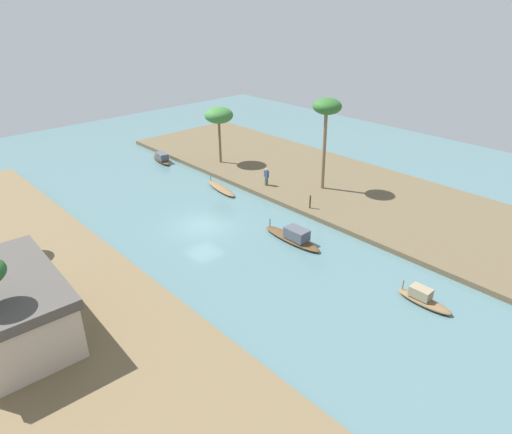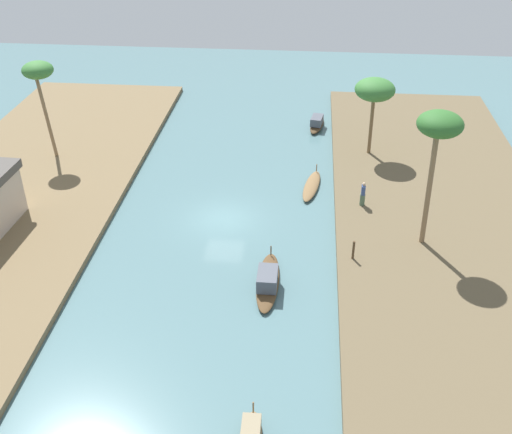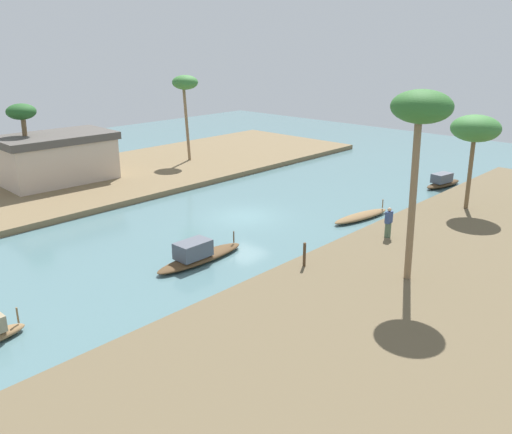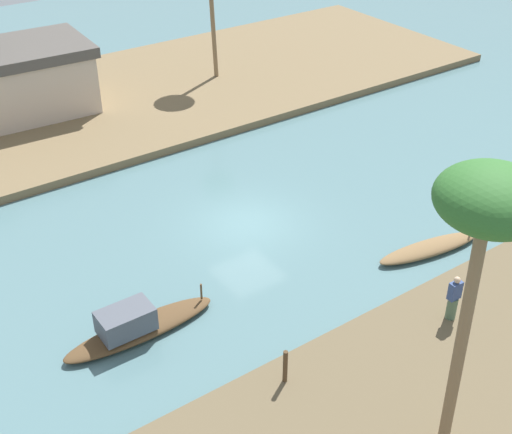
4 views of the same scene
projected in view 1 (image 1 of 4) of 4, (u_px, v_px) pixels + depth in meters
name	position (u px, v px, depth m)	size (l,w,h in m)	color
river_water	(203.00, 225.00, 35.80)	(73.80, 73.80, 0.00)	slate
riverbank_left	(318.00, 179.00, 44.28)	(45.75, 13.80, 0.40)	brown
riverbank_right	(14.00, 296.00, 27.14)	(45.75, 13.80, 0.40)	brown
sampan_foreground	(162.00, 158.00, 49.14)	(3.87, 1.56, 1.05)	#47331E
sampan_upstream_small	(221.00, 189.00, 42.11)	(4.58, 1.65, 0.89)	brown
sampan_near_left_bank	(294.00, 237.00, 33.29)	(5.26, 1.22, 1.17)	brown
sampan_downstream_large	(423.00, 299.00, 26.63)	(3.35, 0.97, 1.00)	brown
person_on_near_bank	(266.00, 177.00, 41.97)	(0.44, 0.34, 1.64)	#4C664C
mooring_post	(310.00, 202.00, 37.53)	(0.14, 0.14, 1.15)	#4C3823
palm_tree_left_near	(327.00, 110.00, 38.45)	(2.48, 2.48, 8.17)	#7F6647
palm_tree_left_far	(219.00, 116.00, 45.89)	(2.91, 2.91, 5.79)	brown
riverside_building	(10.00, 309.00, 22.84)	(8.30, 5.26, 3.50)	#C6B29E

